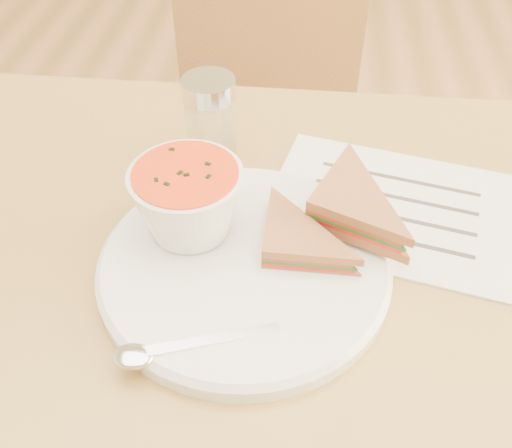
% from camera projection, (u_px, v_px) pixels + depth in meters
% --- Properties ---
extents(dining_table, '(1.00, 0.70, 0.75)m').
position_uv_depth(dining_table, '(254.00, 428.00, 0.86)').
color(dining_table, olive).
rests_on(dining_table, floor).
extents(chair_far, '(0.43, 0.43, 0.81)m').
position_uv_depth(chair_far, '(280.00, 208.00, 1.17)').
color(chair_far, brown).
rests_on(chair_far, floor).
extents(plate, '(0.34, 0.34, 0.02)m').
position_uv_depth(plate, '(244.00, 266.00, 0.58)').
color(plate, white).
rests_on(plate, dining_table).
extents(soup_bowl, '(0.14, 0.14, 0.08)m').
position_uv_depth(soup_bowl, '(188.00, 204.00, 0.58)').
color(soup_bowl, white).
rests_on(soup_bowl, plate).
extents(sandwich_half_a, '(0.10, 0.10, 0.03)m').
position_uv_depth(sandwich_half_a, '(261.00, 262.00, 0.56)').
color(sandwich_half_a, '#B26B3E').
rests_on(sandwich_half_a, plate).
extents(sandwich_half_b, '(0.15, 0.15, 0.04)m').
position_uv_depth(sandwich_half_b, '(305.00, 214.00, 0.58)').
color(sandwich_half_b, '#B26B3E').
rests_on(sandwich_half_b, plate).
extents(spoon, '(0.18, 0.09, 0.01)m').
position_uv_depth(spoon, '(194.00, 344.00, 0.50)').
color(spoon, silver).
rests_on(spoon, plate).
extents(paper_menu, '(0.32, 0.27, 0.00)m').
position_uv_depth(paper_menu, '(393.00, 208.00, 0.66)').
color(paper_menu, white).
rests_on(paper_menu, dining_table).
extents(condiment_shaker, '(0.07, 0.07, 0.11)m').
position_uv_depth(condiment_shaker, '(211.00, 122.00, 0.69)').
color(condiment_shaker, silver).
rests_on(condiment_shaker, dining_table).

